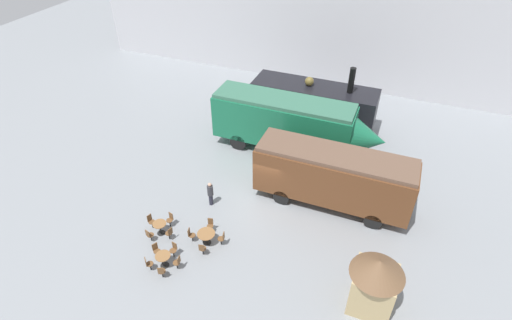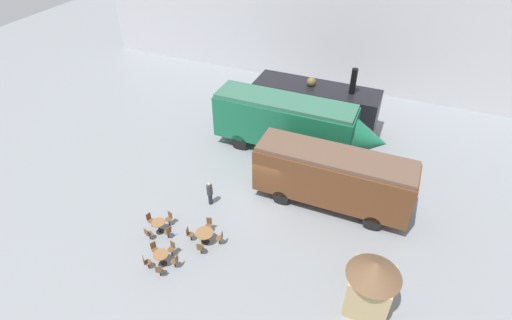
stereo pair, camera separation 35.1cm
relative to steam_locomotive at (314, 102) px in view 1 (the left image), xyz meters
name	(u,v)px [view 1 (the left image)]	position (x,y,z in m)	size (l,w,h in m)	color
ground_plane	(262,193)	(-0.71, -8.58, -2.00)	(80.00, 80.00, 0.00)	gray
backdrop_wall	(331,34)	(-0.71, 7.07, 2.50)	(44.00, 0.15, 9.00)	silver
steam_locomotive	(314,102)	(0.00, 0.00, 0.00)	(8.90, 2.65, 5.01)	black
streamlined_locomotive	(294,123)	(-0.34, -3.75, 0.28)	(11.26, 2.53, 3.87)	#196B47
passenger_coach_wooden	(333,175)	(3.23, -7.84, 0.07)	(8.69, 2.44, 3.54)	brown
cafe_table_near	(160,226)	(-4.61, -13.56, -1.46)	(0.72, 0.72, 0.73)	black
cafe_table_mid	(206,235)	(-2.01, -13.24, -1.42)	(0.94, 0.94, 0.71)	black
cafe_table_far	(163,258)	(-3.28, -15.33, -1.44)	(0.75, 0.75, 0.75)	black
cafe_chair_0	(149,235)	(-4.81, -14.27, -1.49)	(0.37, 0.39, 0.87)	black
cafe_chair_1	(169,233)	(-3.91, -13.76, -1.49)	(0.39, 0.37, 0.87)	black
cafe_chair_2	(170,219)	(-4.41, -12.85, -1.49)	(0.37, 0.39, 0.87)	black
cafe_chair_3	(151,220)	(-5.32, -13.36, -1.49)	(0.39, 0.37, 0.87)	black
cafe_chair_4	(191,234)	(-2.83, -13.43, -1.49)	(0.38, 0.36, 0.87)	black
cafe_chair_5	(202,249)	(-1.83, -14.06, -1.49)	(0.36, 0.38, 0.87)	black
cafe_chair_6	(222,238)	(-1.19, -13.06, -1.49)	(0.38, 0.36, 0.87)	black
cafe_chair_7	(210,224)	(-2.20, -12.43, -1.49)	(0.36, 0.38, 0.87)	black
cafe_chair_8	(178,262)	(-2.54, -15.24, -1.49)	(0.37, 0.36, 0.87)	black
cafe_chair_9	(174,249)	(-3.14, -14.59, -1.49)	(0.36, 0.38, 0.87)	black
cafe_chair_10	(156,249)	(-3.94, -14.97, -1.49)	(0.40, 0.39, 0.87)	black
cafe_chair_11	(148,263)	(-3.83, -15.84, -1.49)	(0.40, 0.40, 0.87)	black
cafe_chair_12	(161,271)	(-2.97, -16.01, -1.49)	(0.38, 0.40, 0.87)	black
visitor_person	(210,193)	(-3.13, -10.53, -1.14)	(0.34, 0.34, 1.59)	#262633
ticket_kiosk	(375,281)	(6.42, -13.77, -0.32)	(2.34, 2.34, 3.00)	tan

